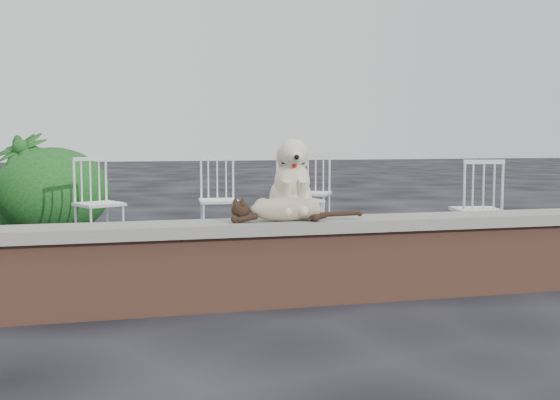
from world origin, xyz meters
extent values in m
plane|color=black|center=(0.00, 0.00, 0.00)|extent=(60.00, 60.00, 0.00)
cube|color=brown|center=(0.00, 0.00, 0.25)|extent=(6.00, 0.30, 0.50)
cube|color=slate|center=(0.00, 0.00, 0.54)|extent=(6.20, 0.40, 0.08)
imported|color=#134012|center=(-2.50, 4.33, 0.60)|extent=(0.95, 0.95, 1.21)
ellipsoid|color=#134012|center=(-2.22, 4.32, 0.38)|extent=(1.06, 0.97, 0.84)
ellipsoid|color=#134012|center=(-2.13, 4.28, 0.49)|extent=(1.37, 1.26, 1.09)
ellipsoid|color=#134012|center=(-2.36, 5.72, 0.37)|extent=(1.04, 0.95, 0.82)
camera|label=1|loc=(-1.53, -4.47, 1.14)|focal=43.69mm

